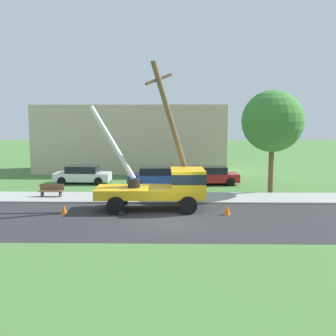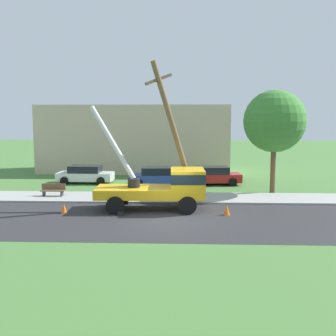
{
  "view_description": "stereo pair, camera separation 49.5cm",
  "coord_description": "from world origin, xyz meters",
  "px_view_note": "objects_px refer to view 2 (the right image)",
  "views": [
    {
      "loc": [
        0.34,
        -20.73,
        5.35
      ],
      "look_at": [
        -0.11,
        2.88,
        2.36
      ],
      "focal_mm": 43.76,
      "sensor_mm": 36.0,
      "label": 1
    },
    {
      "loc": [
        0.84,
        -20.72,
        5.35
      ],
      "look_at": [
        -0.11,
        2.88,
        2.36
      ],
      "focal_mm": 43.76,
      "sensor_mm": 36.0,
      "label": 2
    }
  ],
  "objects_px": {
    "utility_truck": "(165,185)",
    "roadside_tree_near": "(274,121)",
    "traffic_cone_ahead": "(227,210)",
    "traffic_cone_curbside": "(180,200)",
    "parked_sedan_white": "(85,174)",
    "parked_sedan_blue": "(158,176)",
    "leaning_utility_pole": "(175,133)",
    "traffic_cone_behind": "(64,208)",
    "park_bench": "(53,190)",
    "parked_sedan_red": "(212,176)"
  },
  "relations": [
    {
      "from": "traffic_cone_curbside",
      "to": "parked_sedan_red",
      "type": "xyz_separation_m",
      "value": [
        2.49,
        7.67,
        0.43
      ]
    },
    {
      "from": "parked_sedan_red",
      "to": "roadside_tree_near",
      "type": "xyz_separation_m",
      "value": [
        3.96,
        -3.48,
        4.28
      ]
    },
    {
      "from": "parked_sedan_white",
      "to": "park_bench",
      "type": "bearing_deg",
      "value": -97.25
    },
    {
      "from": "parked_sedan_red",
      "to": "traffic_cone_curbside",
      "type": "bearing_deg",
      "value": -107.99
    },
    {
      "from": "parked_sedan_blue",
      "to": "traffic_cone_behind",
      "type": "bearing_deg",
      "value": -115.65
    },
    {
      "from": "parked_sedan_red",
      "to": "park_bench",
      "type": "distance_m",
      "value": 12.28
    },
    {
      "from": "utility_truck",
      "to": "leaning_utility_pole",
      "type": "bearing_deg",
      "value": 66.65
    },
    {
      "from": "traffic_cone_curbside",
      "to": "parked_sedan_red",
      "type": "height_order",
      "value": "parked_sedan_red"
    },
    {
      "from": "utility_truck",
      "to": "traffic_cone_behind",
      "type": "xyz_separation_m",
      "value": [
        -5.54,
        -1.22,
        -1.13
      ]
    },
    {
      "from": "parked_sedan_blue",
      "to": "parked_sedan_red",
      "type": "relative_size",
      "value": 1.0
    },
    {
      "from": "traffic_cone_behind",
      "to": "parked_sedan_red",
      "type": "height_order",
      "value": "parked_sedan_red"
    },
    {
      "from": "utility_truck",
      "to": "roadside_tree_near",
      "type": "bearing_deg",
      "value": 36.43
    },
    {
      "from": "utility_truck",
      "to": "traffic_cone_ahead",
      "type": "height_order",
      "value": "utility_truck"
    },
    {
      "from": "traffic_cone_ahead",
      "to": "parked_sedan_blue",
      "type": "relative_size",
      "value": 0.12
    },
    {
      "from": "park_bench",
      "to": "parked_sedan_white",
      "type": "bearing_deg",
      "value": 82.75
    },
    {
      "from": "leaning_utility_pole",
      "to": "parked_sedan_white",
      "type": "relative_size",
      "value": 1.93
    },
    {
      "from": "traffic_cone_curbside",
      "to": "parked_sedan_red",
      "type": "distance_m",
      "value": 8.07
    },
    {
      "from": "traffic_cone_behind",
      "to": "parked_sedan_red",
      "type": "distance_m",
      "value": 13.45
    },
    {
      "from": "parked_sedan_blue",
      "to": "traffic_cone_ahead",
      "type": "bearing_deg",
      "value": -65.29
    },
    {
      "from": "traffic_cone_behind",
      "to": "utility_truck",
      "type": "bearing_deg",
      "value": 12.46
    },
    {
      "from": "utility_truck",
      "to": "traffic_cone_curbside",
      "type": "xyz_separation_m",
      "value": [
        0.85,
        1.2,
        -1.13
      ]
    },
    {
      "from": "utility_truck",
      "to": "traffic_cone_ahead",
      "type": "relative_size",
      "value": 12.23
    },
    {
      "from": "leaning_utility_pole",
      "to": "traffic_cone_behind",
      "type": "xyz_separation_m",
      "value": [
        -6.07,
        -2.44,
        -4.11
      ]
    },
    {
      "from": "traffic_cone_curbside",
      "to": "roadside_tree_near",
      "type": "distance_m",
      "value": 9.02
    },
    {
      "from": "parked_sedan_blue",
      "to": "roadside_tree_near",
      "type": "distance_m",
      "value": 9.75
    },
    {
      "from": "utility_truck",
      "to": "traffic_cone_ahead",
      "type": "xyz_separation_m",
      "value": [
        3.44,
        -1.23,
        -1.13
      ]
    },
    {
      "from": "park_bench",
      "to": "roadside_tree_near",
      "type": "height_order",
      "value": "roadside_tree_near"
    },
    {
      "from": "utility_truck",
      "to": "parked_sedan_blue",
      "type": "bearing_deg",
      "value": 96.57
    },
    {
      "from": "traffic_cone_behind",
      "to": "roadside_tree_near",
      "type": "distance_m",
      "value": 15.19
    },
    {
      "from": "utility_truck",
      "to": "leaning_utility_pole",
      "type": "height_order",
      "value": "leaning_utility_pole"
    },
    {
      "from": "traffic_cone_ahead",
      "to": "park_bench",
      "type": "distance_m",
      "value": 11.92
    },
    {
      "from": "traffic_cone_behind",
      "to": "parked_sedan_blue",
      "type": "relative_size",
      "value": 0.12
    },
    {
      "from": "traffic_cone_behind",
      "to": "parked_sedan_white",
      "type": "height_order",
      "value": "parked_sedan_white"
    },
    {
      "from": "leaning_utility_pole",
      "to": "park_bench",
      "type": "height_order",
      "value": "leaning_utility_pole"
    },
    {
      "from": "parked_sedan_red",
      "to": "traffic_cone_ahead",
      "type": "bearing_deg",
      "value": -89.45
    },
    {
      "from": "roadside_tree_near",
      "to": "parked_sedan_blue",
      "type": "bearing_deg",
      "value": 160.4
    },
    {
      "from": "traffic_cone_behind",
      "to": "parked_sedan_blue",
      "type": "height_order",
      "value": "parked_sedan_blue"
    },
    {
      "from": "traffic_cone_curbside",
      "to": "parked_sedan_blue",
      "type": "distance_m",
      "value": 7.36
    },
    {
      "from": "leaning_utility_pole",
      "to": "park_bench",
      "type": "bearing_deg",
      "value": 165.73
    },
    {
      "from": "leaning_utility_pole",
      "to": "traffic_cone_curbside",
      "type": "xyz_separation_m",
      "value": [
        0.32,
        -0.02,
        -4.11
      ]
    },
    {
      "from": "leaning_utility_pole",
      "to": "traffic_cone_behind",
      "type": "height_order",
      "value": "leaning_utility_pole"
    },
    {
      "from": "leaning_utility_pole",
      "to": "roadside_tree_near",
      "type": "distance_m",
      "value": 7.97
    },
    {
      "from": "traffic_cone_curbside",
      "to": "parked_sedan_blue",
      "type": "xyz_separation_m",
      "value": [
        -1.81,
        7.13,
        0.43
      ]
    },
    {
      "from": "traffic_cone_curbside",
      "to": "parked_sedan_white",
      "type": "relative_size",
      "value": 0.13
    },
    {
      "from": "leaning_utility_pole",
      "to": "traffic_cone_ahead",
      "type": "xyz_separation_m",
      "value": [
        2.91,
        -2.44,
        -4.11
      ]
    },
    {
      "from": "roadside_tree_near",
      "to": "traffic_cone_curbside",
      "type": "bearing_deg",
      "value": -146.99
    },
    {
      "from": "leaning_utility_pole",
      "to": "parked_sedan_blue",
      "type": "bearing_deg",
      "value": 101.8
    },
    {
      "from": "parked_sedan_blue",
      "to": "park_bench",
      "type": "height_order",
      "value": "parked_sedan_blue"
    },
    {
      "from": "traffic_cone_behind",
      "to": "traffic_cone_curbside",
      "type": "relative_size",
      "value": 1.0
    },
    {
      "from": "traffic_cone_curbside",
      "to": "parked_sedan_white",
      "type": "distance_m",
      "value": 11.07
    }
  ]
}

